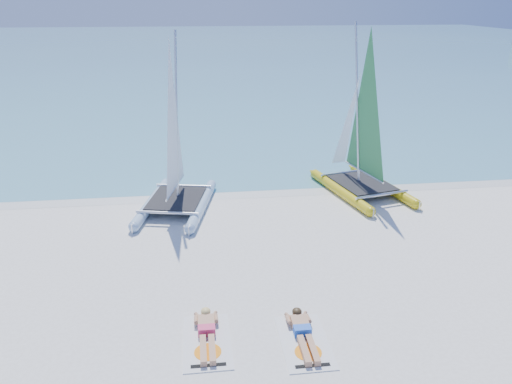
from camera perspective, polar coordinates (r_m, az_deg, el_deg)
ground at (r=13.73m, az=3.41°, el=-8.14°), size 140.00×140.00×0.00m
sea at (r=75.07m, az=-5.59°, el=16.10°), size 140.00×115.00×0.01m
wet_sand_strip at (r=18.65m, az=0.38°, el=0.14°), size 140.00×1.40×0.01m
catamaran_blue at (r=16.82m, az=-9.31°, el=3.90°), size 2.97×4.73×5.99m
catamaran_yellow at (r=18.69m, az=11.65°, el=6.03°), size 3.15×4.99×6.19m
towel_a at (r=10.98m, az=-5.60°, el=-16.64°), size 1.00×1.85×0.02m
sunbather_a at (r=11.07m, az=-5.65°, el=-15.58°), size 0.37×1.73×0.26m
towel_b at (r=10.97m, az=5.56°, el=-16.67°), size 1.00×1.85×0.02m
sunbather_b at (r=11.05m, az=5.36°, el=-15.62°), size 0.37×1.73×0.26m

